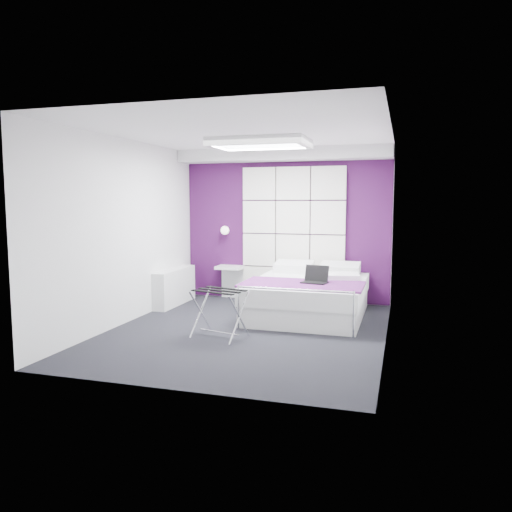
{
  "coord_description": "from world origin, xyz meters",
  "views": [
    {
      "loc": [
        1.98,
        -6.23,
        1.73
      ],
      "look_at": [
        0.02,
        0.35,
        0.97
      ],
      "focal_mm": 35.0,
      "sensor_mm": 36.0,
      "label": 1
    }
  ],
  "objects_px": {
    "wall_lamp": "(226,230)",
    "luggage_rack": "(220,314)",
    "laptop": "(315,279)",
    "radiator": "(175,287)",
    "bed": "(309,296)",
    "nightstand": "(230,267)"
  },
  "relations": [
    {
      "from": "wall_lamp",
      "to": "laptop",
      "type": "distance_m",
      "value": 2.35
    },
    {
      "from": "wall_lamp",
      "to": "nightstand",
      "type": "distance_m",
      "value": 0.66
    },
    {
      "from": "bed",
      "to": "laptop",
      "type": "height_order",
      "value": "laptop"
    },
    {
      "from": "luggage_rack",
      "to": "laptop",
      "type": "xyz_separation_m",
      "value": [
        1.03,
        1.1,
        0.33
      ]
    },
    {
      "from": "wall_lamp",
      "to": "laptop",
      "type": "height_order",
      "value": "wall_lamp"
    },
    {
      "from": "radiator",
      "to": "bed",
      "type": "height_order",
      "value": "bed"
    },
    {
      "from": "radiator",
      "to": "luggage_rack",
      "type": "bearing_deg",
      "value": -49.53
    },
    {
      "from": "wall_lamp",
      "to": "luggage_rack",
      "type": "relative_size",
      "value": 0.24
    },
    {
      "from": "luggage_rack",
      "to": "laptop",
      "type": "bearing_deg",
      "value": 61.08
    },
    {
      "from": "nightstand",
      "to": "wall_lamp",
      "type": "bearing_deg",
      "value": 156.66
    },
    {
      "from": "nightstand",
      "to": "laptop",
      "type": "relative_size",
      "value": 1.33
    },
    {
      "from": "nightstand",
      "to": "laptop",
      "type": "distance_m",
      "value": 2.19
    },
    {
      "from": "radiator",
      "to": "nightstand",
      "type": "distance_m",
      "value": 1.06
    },
    {
      "from": "bed",
      "to": "laptop",
      "type": "relative_size",
      "value": 5.93
    },
    {
      "from": "wall_lamp",
      "to": "radiator",
      "type": "bearing_deg",
      "value": -130.1
    },
    {
      "from": "radiator",
      "to": "nightstand",
      "type": "bearing_deg",
      "value": 44.5
    },
    {
      "from": "wall_lamp",
      "to": "laptop",
      "type": "bearing_deg",
      "value": -36.35
    },
    {
      "from": "bed",
      "to": "luggage_rack",
      "type": "distance_m",
      "value": 1.74
    },
    {
      "from": "nightstand",
      "to": "luggage_rack",
      "type": "bearing_deg",
      "value": -73.55
    },
    {
      "from": "bed",
      "to": "laptop",
      "type": "distance_m",
      "value": 0.55
    },
    {
      "from": "wall_lamp",
      "to": "bed",
      "type": "distance_m",
      "value": 2.13
    },
    {
      "from": "radiator",
      "to": "bed",
      "type": "xyz_separation_m",
      "value": [
        2.31,
        -0.19,
        0.01
      ]
    }
  ]
}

